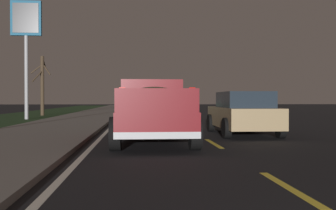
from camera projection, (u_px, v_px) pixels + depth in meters
name	position (u px, v px, depth m)	size (l,w,h in m)	color
ground	(169.00, 117.00, 28.58)	(144.00, 144.00, 0.00)	black
sidewalk_shoulder	(87.00, 117.00, 28.17)	(108.00, 4.00, 0.12)	slate
grass_verge	(12.00, 118.00, 27.80)	(108.00, 6.00, 0.01)	#1E3819
lane_markings	(133.00, 116.00, 30.18)	(108.00, 3.54, 0.01)	yellow
pickup_truck	(152.00, 109.00, 12.06)	(5.44, 2.31, 1.87)	maroon
sedan_green	(143.00, 104.00, 41.30)	(4.40, 2.03, 1.54)	#14592D
sedan_tan	(243.00, 113.00, 14.73)	(4.41, 2.04, 1.54)	#9E845B
sedan_white	(177.00, 104.00, 42.63)	(4.44, 2.09, 1.54)	silver
gas_price_sign	(26.00, 30.00, 25.84)	(0.27, 1.90, 7.49)	#99999E
bare_tree_far	(42.00, 84.00, 31.92)	(2.06, 1.57, 4.66)	#423323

